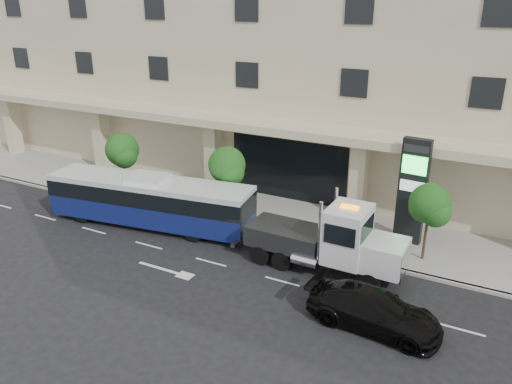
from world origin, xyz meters
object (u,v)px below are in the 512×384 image
(tow_truck, at_px, (331,242))
(signage_pylon, at_px, (412,191))
(black_sedan, at_px, (374,310))
(city_bus, at_px, (150,200))

(tow_truck, relative_size, signage_pylon, 1.53)
(signage_pylon, bearing_deg, tow_truck, -113.79)
(tow_truck, bearing_deg, signage_pylon, 62.35)
(black_sedan, bearing_deg, tow_truck, 46.28)
(tow_truck, bearing_deg, city_bus, 179.80)
(black_sedan, distance_m, signage_pylon, 8.52)
(tow_truck, height_order, black_sedan, tow_truck)
(city_bus, relative_size, signage_pylon, 2.18)
(tow_truck, distance_m, signage_pylon, 5.72)
(tow_truck, height_order, signage_pylon, signage_pylon)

